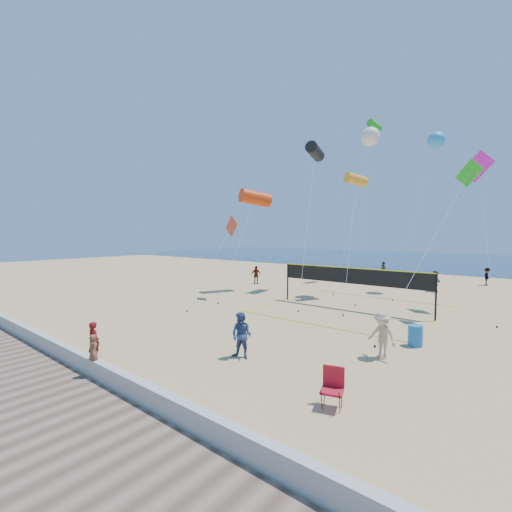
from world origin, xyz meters
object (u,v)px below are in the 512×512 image
Objects in this scene: camp_chair at (333,385)px; volleyball_net at (352,280)px; woman at (94,342)px; trash_barrel at (415,336)px.

volleyball_net is (-4.75, 12.21, 1.22)m from camp_chair.
volleyball_net is at bearing -105.76° from woman.
volleyball_net is at bearing 134.67° from trash_barrel.
trash_barrel is (8.85, 9.59, -0.33)m from woman.
camp_chair reaches higher than trash_barrel.
woman is at bearing -132.69° from trash_barrel.
woman is 0.16× the size of volleyball_net.
woman reaches higher than camp_chair.
woman is 13.06m from trash_barrel.
woman is 1.73× the size of trash_barrel.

